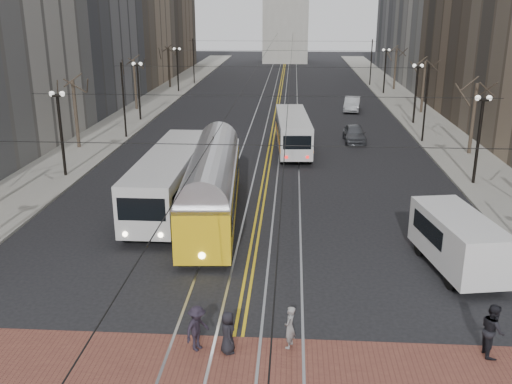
# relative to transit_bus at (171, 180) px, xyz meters

# --- Properties ---
(ground) EXTENTS (260.00, 260.00, 0.00)m
(ground) POSITION_rel_transit_bus_xyz_m (5.19, -12.51, -1.61)
(ground) COLOR black
(ground) RESTS_ON ground
(sidewalk_left) EXTENTS (5.00, 140.00, 0.15)m
(sidewalk_left) POSITION_rel_transit_bus_xyz_m (-9.81, 32.49, -1.53)
(sidewalk_left) COLOR gray
(sidewalk_left) RESTS_ON ground
(sidewalk_right) EXTENTS (5.00, 140.00, 0.15)m
(sidewalk_right) POSITION_rel_transit_bus_xyz_m (20.19, 32.49, -1.53)
(sidewalk_right) COLOR gray
(sidewalk_right) RESTS_ON ground
(streetcar_rails) EXTENTS (4.80, 130.00, 0.02)m
(streetcar_rails) POSITION_rel_transit_bus_xyz_m (5.19, 32.49, -1.60)
(streetcar_rails) COLOR gray
(streetcar_rails) RESTS_ON ground
(centre_lines) EXTENTS (0.42, 130.00, 0.01)m
(centre_lines) POSITION_rel_transit_bus_xyz_m (5.19, 32.49, -1.60)
(centre_lines) COLOR gold
(centre_lines) RESTS_ON ground
(lamp_posts) EXTENTS (27.60, 57.20, 5.60)m
(lamp_posts) POSITION_rel_transit_bus_xyz_m (5.19, 16.24, 1.19)
(lamp_posts) COLOR black
(lamp_posts) RESTS_ON ground
(street_trees) EXTENTS (31.68, 53.28, 5.60)m
(street_trees) POSITION_rel_transit_bus_xyz_m (5.19, 22.74, 1.19)
(street_trees) COLOR #382D23
(street_trees) RESTS_ON ground
(trolley_wires) EXTENTS (25.96, 120.00, 6.60)m
(trolley_wires) POSITION_rel_transit_bus_xyz_m (5.19, 22.33, 2.17)
(trolley_wires) COLOR black
(trolley_wires) RESTS_ON ground
(transit_bus) EXTENTS (2.74, 12.88, 3.22)m
(transit_bus) POSITION_rel_transit_bus_xyz_m (0.00, 0.00, 0.00)
(transit_bus) COLOR #BDBDBD
(transit_bus) RESTS_ON ground
(streetcar) EXTENTS (3.44, 13.75, 3.21)m
(streetcar) POSITION_rel_transit_bus_xyz_m (2.69, -1.86, -0.00)
(streetcar) COLOR yellow
(streetcar) RESTS_ON ground
(rear_bus) EXTENTS (3.04, 11.00, 2.84)m
(rear_bus) POSITION_rel_transit_bus_xyz_m (6.99, 14.19, -0.19)
(rear_bus) COLOR silver
(rear_bus) RESTS_ON ground
(cargo_van) EXTENTS (3.18, 6.06, 2.55)m
(cargo_van) POSITION_rel_transit_bus_xyz_m (14.29, -7.51, -0.33)
(cargo_van) COLOR silver
(cargo_van) RESTS_ON ground
(sedan_grey) EXTENTS (1.76, 4.38, 1.49)m
(sedan_grey) POSITION_rel_transit_bus_xyz_m (12.28, 17.42, -0.86)
(sedan_grey) COLOR #45484D
(sedan_grey) RESTS_ON ground
(sedan_silver) EXTENTS (2.34, 4.92, 1.56)m
(sedan_silver) POSITION_rel_transit_bus_xyz_m (13.54, 32.56, -0.83)
(sedan_silver) COLOR #9B9FA3
(sedan_silver) RESTS_ON ground
(pedestrian_a) EXTENTS (0.68, 0.85, 1.53)m
(pedestrian_a) POSITION_rel_transit_bus_xyz_m (4.92, -14.45, -0.83)
(pedestrian_a) COLOR black
(pedestrian_a) RESTS_ON crosswalk_band
(pedestrian_b) EXTENTS (0.53, 0.65, 1.54)m
(pedestrian_b) POSITION_rel_transit_bus_xyz_m (7.01, -14.01, -0.82)
(pedestrian_b) COLOR gray
(pedestrian_b) RESTS_ON crosswalk_band
(pedestrian_c) EXTENTS (0.73, 0.93, 1.87)m
(pedestrian_c) POSITION_rel_transit_bus_xyz_m (13.76, -14.01, -0.66)
(pedestrian_c) COLOR black
(pedestrian_c) RESTS_ON crosswalk_band
(pedestrian_d) EXTENTS (1.07, 1.22, 1.64)m
(pedestrian_d) POSITION_rel_transit_bus_xyz_m (3.87, -14.36, -0.78)
(pedestrian_d) COLOR black
(pedestrian_d) RESTS_ON crosswalk_band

